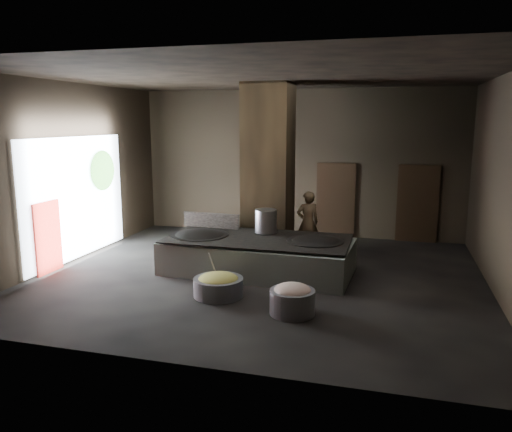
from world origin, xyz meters
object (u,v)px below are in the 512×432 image
(hearth_platform, at_px, (258,256))
(meat_basin, at_px, (292,302))
(cook, at_px, (308,222))
(veg_basin, at_px, (218,287))
(wok_left, at_px, (200,238))
(wok_right, at_px, (315,244))
(stock_pot, at_px, (266,221))

(hearth_platform, relative_size, meat_basin, 5.18)
(cook, height_order, veg_basin, cook)
(wok_left, relative_size, meat_basin, 1.63)
(wok_left, height_order, wok_right, wok_left)
(wok_right, bearing_deg, veg_basin, -132.20)
(hearth_platform, bearing_deg, meat_basin, -58.17)
(stock_pot, distance_m, meat_basin, 3.31)
(veg_basin, distance_m, meat_basin, 1.75)
(cook, xyz_separation_m, meat_basin, (0.47, -4.41, -0.62))
(hearth_platform, height_order, meat_basin, hearth_platform)
(cook, relative_size, veg_basin, 1.66)
(wok_right, xyz_separation_m, stock_pot, (-1.30, 0.50, 0.38))
(hearth_platform, relative_size, cook, 2.58)
(wok_right, relative_size, cook, 0.76)
(stock_pot, relative_size, meat_basin, 0.68)
(wok_left, xyz_separation_m, stock_pot, (1.50, 0.60, 0.38))
(veg_basin, bearing_deg, meat_basin, -18.62)
(wok_left, bearing_deg, hearth_platform, 1.97)
(hearth_platform, distance_m, veg_basin, 1.86)
(wok_right, height_order, cook, cook)
(wok_right, distance_m, meat_basin, 2.48)
(wok_left, xyz_separation_m, wok_right, (2.80, 0.10, 0.00))
(stock_pot, xyz_separation_m, cook, (0.79, 1.48, -0.28))
(hearth_platform, xyz_separation_m, veg_basin, (-0.35, -1.82, -0.19))
(cook, relative_size, meat_basin, 2.01)
(wok_left, bearing_deg, wok_right, 2.05)
(stock_pot, bearing_deg, veg_basin, -99.48)
(hearth_platform, xyz_separation_m, wok_right, (1.35, 0.05, 0.37))
(cook, height_order, meat_basin, cook)
(wok_left, xyz_separation_m, cook, (2.29, 2.08, 0.10))
(wok_right, height_order, veg_basin, wok_right)
(wok_right, distance_m, cook, 2.04)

